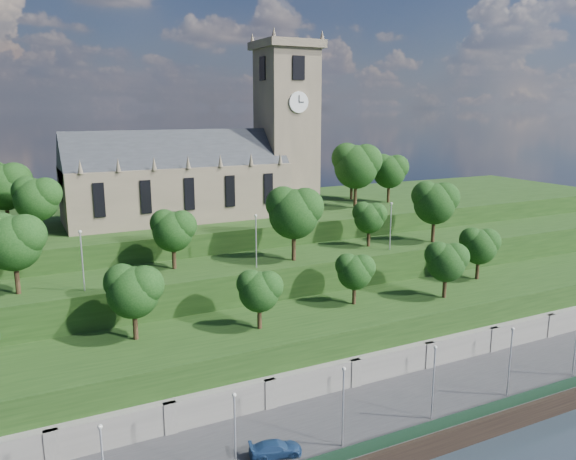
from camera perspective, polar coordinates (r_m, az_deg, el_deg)
promenade at (r=57.08m, az=5.34°, el=-19.60°), size 160.00×12.00×2.00m
fence at (r=52.45m, az=8.69°, el=-20.78°), size 160.00×0.10×1.20m
retaining_wall at (r=60.79m, az=2.31°, el=-15.80°), size 160.00×2.10×5.00m
embankment_lower at (r=64.92m, az=-0.29°, el=-12.40°), size 160.00×12.00×8.00m
embankment_upper at (r=73.47m, az=-4.11°, el=-7.74°), size 160.00×10.00×12.00m
hilltop at (r=91.94m, az=-9.11°, el=-2.77°), size 160.00×32.00×15.00m
church at (r=85.71m, az=-8.14°, el=6.40°), size 38.60×12.35×27.60m
trees_lower at (r=63.44m, az=2.19°, el=-4.53°), size 65.70×9.02×7.89m
trees_upper at (r=70.54m, az=-1.41°, el=1.44°), size 61.26×8.64×9.53m
trees_hilltop at (r=84.14m, az=-7.87°, el=5.57°), size 75.92×15.70×10.66m
lamp_posts_promenade at (r=50.90m, az=5.62°, el=-16.87°), size 60.36×0.36×7.50m
lamp_posts_upper at (r=68.00m, az=-3.27°, el=-0.66°), size 40.36×0.36×6.63m
car_right at (r=51.40m, az=-1.27°, el=-21.31°), size 4.85×2.84×1.32m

